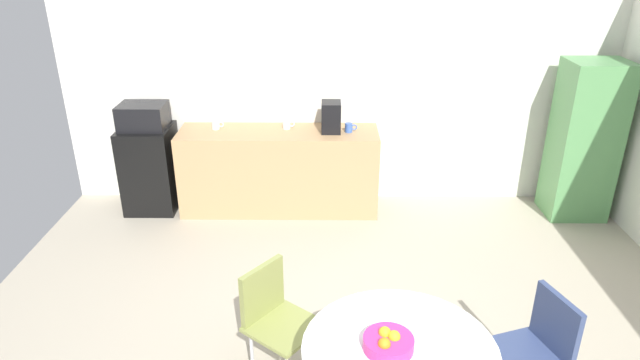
{
  "coord_description": "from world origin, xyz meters",
  "views": [
    {
      "loc": [
        -0.15,
        -2.86,
        2.82
      ],
      "look_at": [
        -0.19,
        1.29,
        0.95
      ],
      "focal_mm": 30.94,
      "sensor_mm": 36.0,
      "label": 1
    }
  ],
  "objects_px": {
    "chair_navy": "(540,341)",
    "fruit_bowl": "(388,342)",
    "mug_green": "(287,124)",
    "coffee_maker": "(331,117)",
    "mug_white": "(349,128)",
    "chair_olive": "(273,311)",
    "locker_cabinet": "(584,141)",
    "mug_red": "(216,125)",
    "mini_fridge": "(150,169)",
    "microwave": "(143,116)"
  },
  "relations": [
    {
      "from": "mug_white",
      "to": "mug_red",
      "type": "xyz_separation_m",
      "value": [
        -1.42,
        0.08,
        0.0
      ]
    },
    {
      "from": "chair_olive",
      "to": "fruit_bowl",
      "type": "height_order",
      "value": "fruit_bowl"
    },
    {
      "from": "chair_olive",
      "to": "mug_white",
      "type": "height_order",
      "value": "mug_white"
    },
    {
      "from": "locker_cabinet",
      "to": "mug_white",
      "type": "relative_size",
      "value": 12.96
    },
    {
      "from": "coffee_maker",
      "to": "fruit_bowl",
      "type": "bearing_deg",
      "value": -84.83
    },
    {
      "from": "mug_red",
      "to": "coffee_maker",
      "type": "bearing_deg",
      "value": -3.16
    },
    {
      "from": "locker_cabinet",
      "to": "mug_green",
      "type": "xyz_separation_m",
      "value": [
        -3.11,
        0.19,
        0.11
      ]
    },
    {
      "from": "chair_olive",
      "to": "mug_white",
      "type": "bearing_deg",
      "value": 76.66
    },
    {
      "from": "mug_red",
      "to": "fruit_bowl",
      "type": "bearing_deg",
      "value": -64.75
    },
    {
      "from": "microwave",
      "to": "fruit_bowl",
      "type": "height_order",
      "value": "microwave"
    },
    {
      "from": "mini_fridge",
      "to": "coffee_maker",
      "type": "bearing_deg",
      "value": 0.0
    },
    {
      "from": "locker_cabinet",
      "to": "coffee_maker",
      "type": "bearing_deg",
      "value": 177.83
    },
    {
      "from": "mug_white",
      "to": "coffee_maker",
      "type": "height_order",
      "value": "coffee_maker"
    },
    {
      "from": "coffee_maker",
      "to": "mug_red",
      "type": "bearing_deg",
      "value": 176.84
    },
    {
      "from": "microwave",
      "to": "mug_green",
      "type": "height_order",
      "value": "microwave"
    },
    {
      "from": "microwave",
      "to": "chair_navy",
      "type": "distance_m",
      "value": 4.32
    },
    {
      "from": "microwave",
      "to": "fruit_bowl",
      "type": "xyz_separation_m",
      "value": [
        2.25,
        -3.13,
        -0.29
      ]
    },
    {
      "from": "coffee_maker",
      "to": "mini_fridge",
      "type": "bearing_deg",
      "value": 180.0
    },
    {
      "from": "mini_fridge",
      "to": "microwave",
      "type": "distance_m",
      "value": 0.6
    },
    {
      "from": "mini_fridge",
      "to": "microwave",
      "type": "relative_size",
      "value": 1.94
    },
    {
      "from": "mini_fridge",
      "to": "mug_green",
      "type": "xyz_separation_m",
      "value": [
        1.5,
        0.09,
        0.48
      ]
    },
    {
      "from": "chair_navy",
      "to": "mug_white",
      "type": "xyz_separation_m",
      "value": [
        -1.07,
        2.81,
        0.43
      ]
    },
    {
      "from": "locker_cabinet",
      "to": "coffee_maker",
      "type": "distance_m",
      "value": 2.65
    },
    {
      "from": "mug_red",
      "to": "chair_navy",
      "type": "bearing_deg",
      "value": -49.25
    },
    {
      "from": "chair_navy",
      "to": "locker_cabinet",
      "type": "bearing_deg",
      "value": 63.24
    },
    {
      "from": "mug_red",
      "to": "locker_cabinet",
      "type": "bearing_deg",
      "value": -2.49
    },
    {
      "from": "microwave",
      "to": "mini_fridge",
      "type": "bearing_deg",
      "value": 0.0
    },
    {
      "from": "mini_fridge",
      "to": "fruit_bowl",
      "type": "distance_m",
      "value": 3.87
    },
    {
      "from": "locker_cabinet",
      "to": "mug_green",
      "type": "height_order",
      "value": "locker_cabinet"
    },
    {
      "from": "chair_navy",
      "to": "mug_green",
      "type": "bearing_deg",
      "value": 120.81
    },
    {
      "from": "mug_red",
      "to": "coffee_maker",
      "type": "height_order",
      "value": "coffee_maker"
    },
    {
      "from": "locker_cabinet",
      "to": "fruit_bowl",
      "type": "distance_m",
      "value": 3.84
    },
    {
      "from": "mug_green",
      "to": "coffee_maker",
      "type": "xyz_separation_m",
      "value": [
        0.47,
        -0.09,
        0.11
      ]
    },
    {
      "from": "fruit_bowl",
      "to": "mug_green",
      "type": "height_order",
      "value": "mug_green"
    },
    {
      "from": "locker_cabinet",
      "to": "mug_white",
      "type": "xyz_separation_m",
      "value": [
        -2.45,
        0.09,
        0.11
      ]
    },
    {
      "from": "locker_cabinet",
      "to": "mug_red",
      "type": "xyz_separation_m",
      "value": [
        -3.86,
        0.17,
        0.11
      ]
    },
    {
      "from": "fruit_bowl",
      "to": "mug_green",
      "type": "bearing_deg",
      "value": 103.18
    },
    {
      "from": "locker_cabinet",
      "to": "mug_green",
      "type": "bearing_deg",
      "value": 176.57
    },
    {
      "from": "mini_fridge",
      "to": "mug_green",
      "type": "relative_size",
      "value": 7.24
    },
    {
      "from": "chair_navy",
      "to": "chair_olive",
      "type": "relative_size",
      "value": 1.0
    },
    {
      "from": "mug_green",
      "to": "mug_red",
      "type": "distance_m",
      "value": 0.76
    },
    {
      "from": "fruit_bowl",
      "to": "chair_navy",
      "type": "bearing_deg",
      "value": 17.62
    },
    {
      "from": "microwave",
      "to": "chair_olive",
      "type": "bearing_deg",
      "value": -58.36
    },
    {
      "from": "mug_white",
      "to": "coffee_maker",
      "type": "xyz_separation_m",
      "value": [
        -0.19,
        0.01,
        0.11
      ]
    },
    {
      "from": "chair_navy",
      "to": "fruit_bowl",
      "type": "bearing_deg",
      "value": -162.38
    },
    {
      "from": "mini_fridge",
      "to": "mug_red",
      "type": "xyz_separation_m",
      "value": [
        0.74,
        0.07,
        0.48
      ]
    },
    {
      "from": "chair_olive",
      "to": "fruit_bowl",
      "type": "bearing_deg",
      "value": -40.94
    },
    {
      "from": "mug_green",
      "to": "mug_red",
      "type": "xyz_separation_m",
      "value": [
        -0.76,
        -0.02,
        0.0
      ]
    },
    {
      "from": "chair_navy",
      "to": "mug_white",
      "type": "bearing_deg",
      "value": 110.93
    },
    {
      "from": "locker_cabinet",
      "to": "mug_white",
      "type": "bearing_deg",
      "value": 177.99
    }
  ]
}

